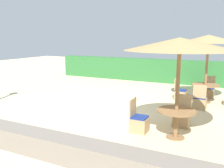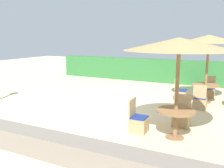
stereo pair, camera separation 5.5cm
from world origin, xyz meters
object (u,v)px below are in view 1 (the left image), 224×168
at_px(patio_chair_back_right_south, 200,102).
at_px(round_table_back_right, 205,88).
at_px(round_table_front_right, 176,116).
at_px(patio_chair_back_right_west, 180,94).
at_px(patio_chair_back_right_north, 208,91).
at_px(patio_chair_front_right_north, 182,117).
at_px(parasol_front_right, 180,44).
at_px(patio_chair_front_right_west, 139,123).
at_px(parasol_back_right, 209,39).

bearing_deg(patio_chair_back_right_south, round_table_back_right, 87.05).
relative_size(round_table_front_right, round_table_back_right, 0.93).
distance_m(patio_chair_back_right_west, patio_chair_back_right_north, 1.46).
bearing_deg(patio_chair_front_right_north, round_table_front_right, 92.02).
relative_size(round_table_front_right, patio_chair_front_right_north, 1.08).
bearing_deg(patio_chair_front_right_north, parasol_front_right, 92.02).
bearing_deg(patio_chair_front_right_west, parasol_front_right, 91.63).
xyz_separation_m(round_table_front_right, patio_chair_front_right_north, (-0.03, 0.97, -0.32)).
bearing_deg(round_table_back_right, patio_chair_back_right_west, -177.48).
bearing_deg(patio_chair_back_right_south, parasol_front_right, -93.75).
xyz_separation_m(parasol_front_right, parasol_back_right, (0.26, 4.17, 0.09)).
bearing_deg(round_table_back_right, patio_chair_back_right_south, -92.95).
bearing_deg(round_table_front_right, patio_chair_front_right_north, 92.02).
xyz_separation_m(round_table_back_right, patio_chair_back_right_south, (-0.05, -1.05, -0.32)).
relative_size(patio_chair_back_right_west, patio_chair_back_right_north, 1.00).
height_order(round_table_back_right, patio_chair_back_right_north, patio_chair_back_right_north).
height_order(parasol_front_right, patio_chair_front_right_north, parasol_front_right).
distance_m(patio_chair_front_right_north, patio_chair_back_right_north, 4.22).
bearing_deg(parasol_back_right, patio_chair_front_right_north, -95.23).
height_order(parasol_back_right, round_table_back_right, parasol_back_right).
distance_m(round_table_front_right, patio_chair_front_right_west, 1.06).
bearing_deg(patio_chair_back_right_south, patio_chair_back_right_west, 132.19).
bearing_deg(parasol_back_right, patio_chair_back_right_south, -92.95).
height_order(parasol_front_right, round_table_front_right, parasol_front_right).
height_order(patio_chair_front_right_west, patio_chair_back_right_west, same).
relative_size(round_table_front_right, parasol_back_right, 0.37).
distance_m(parasol_front_right, patio_chair_front_right_north, 2.38).
height_order(round_table_front_right, patio_chair_back_right_south, patio_chair_back_right_south).
bearing_deg(patio_chair_back_right_south, patio_chair_front_right_north, -96.34).
height_order(patio_chair_front_right_north, patio_chair_back_right_north, same).
relative_size(parasol_back_right, round_table_back_right, 2.50).
relative_size(patio_chair_back_right_south, patio_chair_back_right_north, 1.00).
relative_size(round_table_back_right, patio_chair_back_right_west, 1.17).
xyz_separation_m(parasol_front_right, patio_chair_back_right_west, (-0.71, 4.13, -2.18)).
xyz_separation_m(patio_chair_front_right_west, patio_chair_back_right_north, (1.32, 5.20, 0.00)).
relative_size(patio_chair_front_right_west, parasol_back_right, 0.34).
xyz_separation_m(patio_chair_front_right_north, patio_chair_back_right_south, (0.24, 2.14, 0.00)).
distance_m(parasol_front_right, round_table_back_right, 4.57).
height_order(parasol_back_right, patio_chair_back_right_south, parasol_back_right).
xyz_separation_m(parasol_back_right, patio_chair_back_right_north, (0.05, 1.00, -2.27)).
bearing_deg(round_table_front_right, parasol_front_right, 0.00).
distance_m(round_table_front_right, patio_chair_back_right_west, 4.20).
xyz_separation_m(parasol_back_right, round_table_back_right, (0.00, 0.00, -1.95)).
height_order(parasol_front_right, patio_chair_back_right_south, parasol_front_right).
height_order(parasol_front_right, patio_chair_back_right_north, parasol_front_right).
distance_m(parasol_back_right, patio_chair_back_right_south, 2.50).
relative_size(round_table_front_right, patio_chair_front_right_west, 1.08).
relative_size(round_table_back_right, patio_chair_back_right_south, 1.17).
height_order(round_table_front_right, patio_chair_back_right_north, patio_chair_back_right_north).
bearing_deg(parasol_front_right, patio_chair_back_right_north, 86.58).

